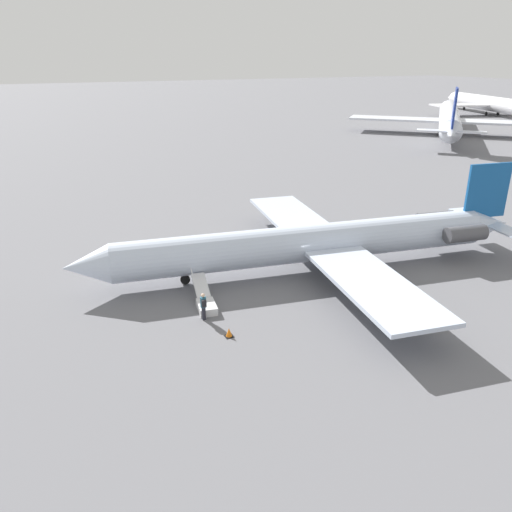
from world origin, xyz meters
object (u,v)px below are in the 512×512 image
object	(u,v)px
airplane_main	(321,242)
airplane_far_left	(488,103)
boarding_stairs	(205,302)
passenger	(203,305)
airplane_taxiing_distant	(449,119)

from	to	relation	value
airplane_main	airplane_far_left	world-z (taller)	airplane_far_left
airplane_far_left	boarding_stairs	distance (m)	130.73
passenger	boarding_stairs	bearing A→B (deg)	-14.26
airplane_main	airplane_far_left	xyz separation A→B (m)	(-98.55, -70.50, 0.85)
passenger	airplane_main	bearing A→B (deg)	-61.31
airplane_far_left	airplane_main	bearing A→B (deg)	142.94
boarding_stairs	passenger	distance (m)	1.67
airplane_main	passenger	size ratio (longest dim) A/B	19.98
airplane_far_left	boarding_stairs	bearing A→B (deg)	141.20
airplane_far_left	passenger	distance (m)	132.03
airplane_taxiing_distant	boarding_stairs	xyz separation A→B (m)	(71.77, 50.59, -2.65)
airplane_main	passenger	xyz separation A→B (m)	(10.64, 3.70, -1.14)
airplane_taxiing_distant	passenger	xyz separation A→B (m)	(72.39, 52.01, -2.03)
airplane_taxiing_distant	boarding_stairs	world-z (taller)	airplane_taxiing_distant
airplane_far_left	passenger	bearing A→B (deg)	141.56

